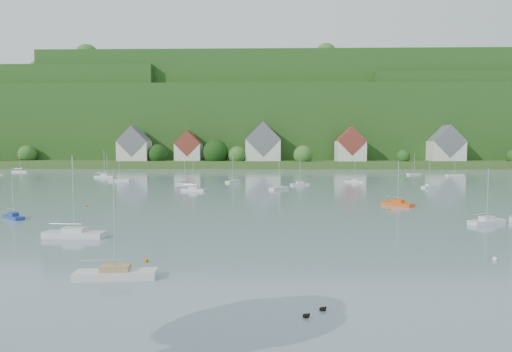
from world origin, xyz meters
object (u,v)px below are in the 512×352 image
Objects in this scene: near_sailboat_0 at (74,233)px; near_sailboat_3 at (487,221)px; near_sailboat_2 at (116,273)px; near_sailboat_1 at (13,216)px; near_sailboat_5 at (398,203)px.

near_sailboat_0 is 1.26× the size of near_sailboat_3.
near_sailboat_0 is at bearing 116.97° from near_sailboat_2.
near_sailboat_0 reaches higher than near_sailboat_1.
near_sailboat_0 is 53.84m from near_sailboat_5.
near_sailboat_2 is at bearing -10.73° from near_sailboat_1.
near_sailboat_5 is (60.33, 15.51, 0.05)m from near_sailboat_1.
near_sailboat_0 is 1.51× the size of near_sailboat_1.
near_sailboat_1 is at bearing 142.26° from near_sailboat_0.
near_sailboat_5 is at bearing 35.39° from near_sailboat_0.
near_sailboat_2 is 1.10× the size of near_sailboat_5.
near_sailboat_1 is 37.91m from near_sailboat_2.
near_sailboat_0 is at bearing -96.18° from near_sailboat_5.
near_sailboat_2 reaches higher than near_sailboat_3.
near_sailboat_5 is (45.79, 28.32, -0.05)m from near_sailboat_0.
near_sailboat_2 is 49.90m from near_sailboat_3.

